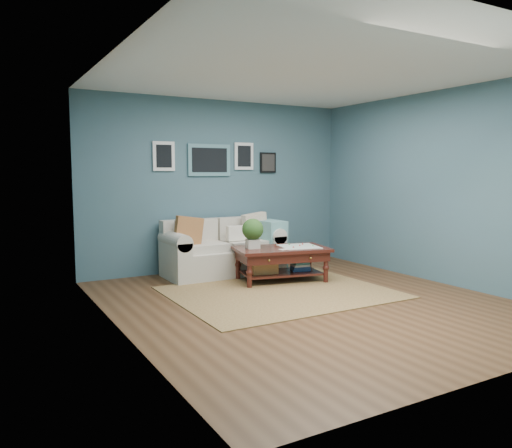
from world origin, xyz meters
TOP-DOWN VIEW (x-y plane):
  - room_shell at (-0.00, 0.06)m, footprint 5.00×5.02m
  - area_rug at (-0.04, 0.58)m, footprint 2.74×2.19m
  - loveseat at (-0.10, 2.02)m, footprint 1.83×0.83m
  - coffee_table at (0.27, 1.18)m, footprint 1.43×1.02m

SIDE VIEW (x-z plane):
  - area_rug at x=-0.04m, z-range 0.00..0.01m
  - loveseat at x=-0.10m, z-range -0.09..0.85m
  - coffee_table at x=0.27m, z-range -0.05..0.86m
  - room_shell at x=0.00m, z-range 0.01..2.71m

